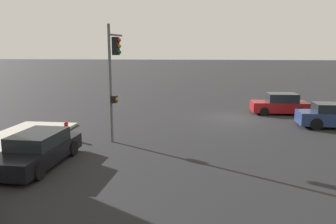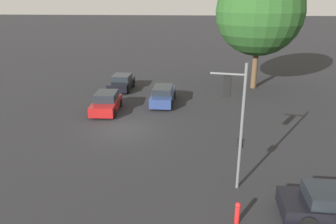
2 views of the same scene
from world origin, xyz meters
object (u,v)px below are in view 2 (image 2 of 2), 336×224
object	(u,v)px
crossing_car_0	(122,83)
crossing_car_1	(163,95)
fire_hydrant	(238,212)
traffic_signal	(235,112)
crossing_car_2	(106,103)
street_tree	(260,12)

from	to	relation	value
crossing_car_0	crossing_car_1	size ratio (longest dim) A/B	0.86
crossing_car_1	fire_hydrant	xyz separation A→B (m)	(15.10, 4.46, -0.22)
crossing_car_0	crossing_car_1	world-z (taller)	crossing_car_1
traffic_signal	crossing_car_2	distance (m)	13.50
street_tree	fire_hydrant	bearing A→B (deg)	-10.43
traffic_signal	crossing_car_1	distance (m)	13.54
crossing_car_2	fire_hydrant	world-z (taller)	crossing_car_2
crossing_car_2	fire_hydrant	xyz separation A→B (m)	(12.64, 8.62, -0.22)
crossing_car_0	street_tree	bearing A→B (deg)	99.26
traffic_signal	crossing_car_1	size ratio (longest dim) A/B	1.29
street_tree	crossing_car_1	world-z (taller)	street_tree
crossing_car_2	street_tree	bearing A→B (deg)	120.89
street_tree	fire_hydrant	distance (m)	22.26
traffic_signal	crossing_car_2	size ratio (longest dim) A/B	1.44
fire_hydrant	street_tree	bearing A→B (deg)	169.57
fire_hydrant	crossing_car_2	bearing A→B (deg)	-145.71
traffic_signal	crossing_car_1	bearing A→B (deg)	28.79
traffic_signal	crossing_car_1	xyz separation A→B (m)	(-12.44, -4.43, -3.00)
street_tree	fire_hydrant	world-z (taller)	street_tree
crossing_car_1	crossing_car_2	xyz separation A→B (m)	(2.46, -4.16, -0.00)
crossing_car_0	crossing_car_1	xyz separation A→B (m)	(3.97, 4.40, 0.03)
crossing_car_1	fire_hydrant	world-z (taller)	crossing_car_1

